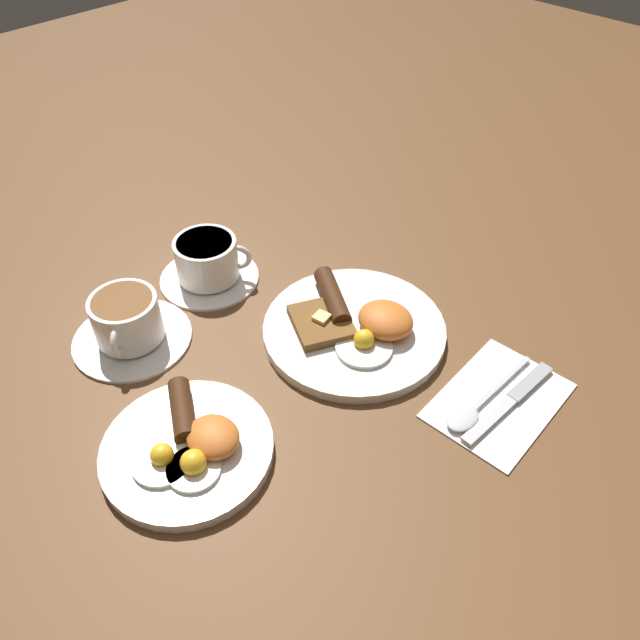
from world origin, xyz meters
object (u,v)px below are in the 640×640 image
at_px(breakfast_plate_near, 355,327).
at_px(knife, 513,398).
at_px(breakfast_plate_far, 189,447).
at_px(spoon, 471,410).
at_px(teacup_near, 208,263).
at_px(teacup_far, 128,324).

relative_size(breakfast_plate_near, knife, 1.42).
relative_size(breakfast_plate_far, spoon, 1.18).
bearing_deg(teacup_near, breakfast_plate_far, 137.48).
height_order(teacup_near, spoon, teacup_near).
relative_size(teacup_near, teacup_far, 0.93).
relative_size(breakfast_plate_near, teacup_near, 1.68).
bearing_deg(breakfast_plate_far, breakfast_plate_near, -90.83).
distance_m(breakfast_plate_far, teacup_far, 0.22).
xyz_separation_m(breakfast_plate_near, knife, (-0.22, -0.05, -0.01)).
bearing_deg(breakfast_plate_near, spoon, 178.10).
xyz_separation_m(teacup_near, teacup_far, (-0.03, 0.16, -0.00)).
relative_size(teacup_far, spoon, 0.96).
height_order(breakfast_plate_far, teacup_near, teacup_near).
bearing_deg(knife, teacup_far, -55.55).
distance_m(knife, spoon, 0.06).
bearing_deg(spoon, breakfast_plate_near, -90.43).
bearing_deg(teacup_far, knife, -148.10).
xyz_separation_m(breakfast_plate_near, spoon, (-0.20, 0.01, -0.01)).
relative_size(knife, spoon, 1.05).
height_order(breakfast_plate_far, teacup_far, teacup_far).
bearing_deg(breakfast_plate_far, knife, -124.64).
distance_m(breakfast_plate_near, teacup_near, 0.25).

